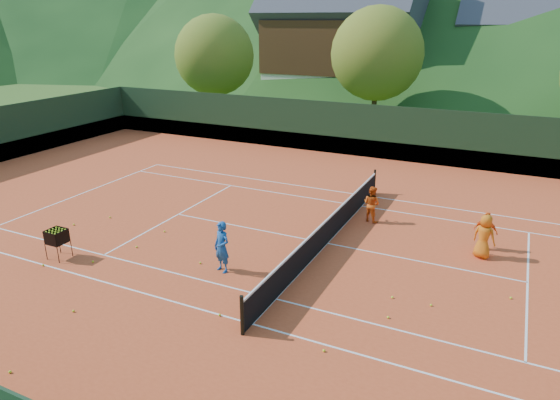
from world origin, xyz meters
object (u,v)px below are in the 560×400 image
at_px(chalet_left, 342,40).
at_px(coach, 222,247).
at_px(student_c, 484,236).
at_px(student_a, 372,204).
at_px(tennis_net, 327,230).
at_px(student_b, 486,231).
at_px(chalet_mid, 537,50).
at_px(ball_hopper, 57,237).

bearing_deg(chalet_left, coach, -76.87).
height_order(student_c, chalet_left, chalet_left).
distance_m(coach, student_c, 8.52).
bearing_deg(student_a, coach, 82.59).
xyz_separation_m(student_a, tennis_net, (-0.80, -2.69, -0.21)).
relative_size(coach, student_b, 1.23).
height_order(student_c, chalet_mid, chalet_mid).
distance_m(tennis_net, chalet_mid, 34.81).
xyz_separation_m(coach, chalet_left, (-7.78, 33.33, 4.80)).
distance_m(coach, chalet_left, 34.57).
relative_size(student_b, ball_hopper, 1.33).
xyz_separation_m(tennis_net, ball_hopper, (-7.56, -4.89, 0.25)).
relative_size(student_b, student_c, 0.89).
bearing_deg(chalet_left, tennis_net, -71.57).
bearing_deg(ball_hopper, coach, 16.20).
xyz_separation_m(student_b, ball_hopper, (-12.54, -6.78, 0.08)).
height_order(student_b, ball_hopper, student_b).
bearing_deg(chalet_left, chalet_mid, 14.04).
bearing_deg(student_a, student_c, 179.65).
bearing_deg(tennis_net, chalet_left, 108.43).
height_order(coach, student_a, coach).
distance_m(student_a, student_b, 4.26).
relative_size(student_c, chalet_left, 0.11).
relative_size(ball_hopper, chalet_left, 0.07).
bearing_deg(chalet_mid, student_a, -99.43).
bearing_deg(coach, chalet_left, 121.65).
xyz_separation_m(student_c, chalet_left, (-14.99, 28.80, 4.88)).
distance_m(coach, ball_hopper, 5.56).
bearing_deg(coach, student_b, 54.49).
height_order(ball_hopper, chalet_mid, chalet_mid).
relative_size(coach, student_a, 1.16).
distance_m(student_b, chalet_left, 32.23).
xyz_separation_m(student_a, ball_hopper, (-8.36, -7.57, 0.04)).
distance_m(student_a, ball_hopper, 11.28).
distance_m(chalet_left, chalet_mid, 16.51).
height_order(coach, student_c, coach).
xyz_separation_m(coach, chalet_mid, (8.22, 37.33, 4.15)).
relative_size(coach, ball_hopper, 1.64).
relative_size(student_c, ball_hopper, 1.49).
height_order(student_b, chalet_mid, chalet_mid).
distance_m(student_c, chalet_mid, 33.09).
height_order(tennis_net, chalet_mid, chalet_mid).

